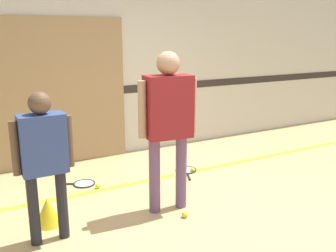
{
  "coord_description": "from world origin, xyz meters",
  "views": [
    {
      "loc": [
        -1.81,
        -3.13,
        1.86
      ],
      "look_at": [
        -0.0,
        0.17,
        0.94
      ],
      "focal_mm": 40.0,
      "sensor_mm": 36.0,
      "label": 1
    }
  ],
  "objects_px": {
    "racket_second_spare": "(83,184)",
    "tennis_ball_near_instructor": "(185,214)",
    "tennis_ball_stray_left": "(98,186)",
    "racket_spare_on_floor": "(186,170)",
    "person_student_left": "(44,152)",
    "training_cone": "(48,211)",
    "person_instructor": "(168,115)",
    "tennis_ball_by_spare_racket": "(193,170)"
  },
  "relations": [
    {
      "from": "tennis_ball_stray_left",
      "to": "person_instructor",
      "type": "bearing_deg",
      "value": -61.02
    },
    {
      "from": "racket_second_spare",
      "to": "tennis_ball_near_instructor",
      "type": "xyz_separation_m",
      "value": [
        0.69,
        -1.38,
        0.02
      ]
    },
    {
      "from": "racket_spare_on_floor",
      "to": "tennis_ball_near_instructor",
      "type": "height_order",
      "value": "tennis_ball_near_instructor"
    },
    {
      "from": "person_instructor",
      "to": "tennis_ball_by_spare_racket",
      "type": "relative_size",
      "value": 25.76
    },
    {
      "from": "racket_spare_on_floor",
      "to": "tennis_ball_by_spare_racket",
      "type": "xyz_separation_m",
      "value": [
        0.06,
        -0.08,
        0.02
      ]
    },
    {
      "from": "racket_second_spare",
      "to": "training_cone",
      "type": "height_order",
      "value": "training_cone"
    },
    {
      "from": "person_instructor",
      "to": "racket_spare_on_floor",
      "type": "xyz_separation_m",
      "value": [
        0.78,
        0.89,
        -1.04
      ]
    },
    {
      "from": "person_instructor",
      "to": "training_cone",
      "type": "distance_m",
      "value": 1.55
    },
    {
      "from": "person_student_left",
      "to": "tennis_ball_near_instructor",
      "type": "relative_size",
      "value": 21.1
    },
    {
      "from": "person_student_left",
      "to": "racket_spare_on_floor",
      "type": "height_order",
      "value": "person_student_left"
    },
    {
      "from": "person_student_left",
      "to": "racket_spare_on_floor",
      "type": "relative_size",
      "value": 2.56
    },
    {
      "from": "racket_second_spare",
      "to": "tennis_ball_stray_left",
      "type": "distance_m",
      "value": 0.26
    },
    {
      "from": "racket_spare_on_floor",
      "to": "tennis_ball_near_instructor",
      "type": "xyz_separation_m",
      "value": [
        -0.72,
        -1.16,
        0.02
      ]
    },
    {
      "from": "racket_second_spare",
      "to": "tennis_ball_near_instructor",
      "type": "bearing_deg",
      "value": 141.45
    },
    {
      "from": "racket_second_spare",
      "to": "tennis_ball_stray_left",
      "type": "xyz_separation_m",
      "value": [
        0.13,
        -0.22,
        0.02
      ]
    },
    {
      "from": "tennis_ball_stray_left",
      "to": "racket_second_spare",
      "type": "bearing_deg",
      "value": 120.22
    },
    {
      "from": "person_student_left",
      "to": "training_cone",
      "type": "distance_m",
      "value": 0.79
    },
    {
      "from": "person_student_left",
      "to": "racket_spare_on_floor",
      "type": "xyz_separation_m",
      "value": [
        2.05,
        0.93,
        -0.85
      ]
    },
    {
      "from": "person_instructor",
      "to": "tennis_ball_near_instructor",
      "type": "xyz_separation_m",
      "value": [
        0.06,
        -0.26,
        -1.02
      ]
    },
    {
      "from": "person_instructor",
      "to": "tennis_ball_by_spare_racket",
      "type": "height_order",
      "value": "person_instructor"
    },
    {
      "from": "racket_spare_on_floor",
      "to": "racket_second_spare",
      "type": "relative_size",
      "value": 1.07
    },
    {
      "from": "person_student_left",
      "to": "training_cone",
      "type": "relative_size",
      "value": 4.92
    },
    {
      "from": "racket_second_spare",
      "to": "tennis_ball_by_spare_racket",
      "type": "bearing_deg",
      "value": -166.66
    },
    {
      "from": "racket_second_spare",
      "to": "tennis_ball_stray_left",
      "type": "relative_size",
      "value": 7.72
    },
    {
      "from": "person_instructor",
      "to": "person_student_left",
      "type": "xyz_separation_m",
      "value": [
        -1.27,
        -0.04,
        -0.19
      ]
    },
    {
      "from": "tennis_ball_near_instructor",
      "to": "tennis_ball_by_spare_racket",
      "type": "relative_size",
      "value": 1.0
    },
    {
      "from": "tennis_ball_stray_left",
      "to": "training_cone",
      "type": "bearing_deg",
      "value": -139.17
    },
    {
      "from": "racket_spare_on_floor",
      "to": "tennis_ball_stray_left",
      "type": "height_order",
      "value": "tennis_ball_stray_left"
    },
    {
      "from": "tennis_ball_by_spare_racket",
      "to": "tennis_ball_stray_left",
      "type": "height_order",
      "value": "same"
    },
    {
      "from": "person_student_left",
      "to": "racket_second_spare",
      "type": "xyz_separation_m",
      "value": [
        0.64,
        1.16,
        -0.85
      ]
    },
    {
      "from": "person_instructor",
      "to": "training_cone",
      "type": "bearing_deg",
      "value": 173.0
    },
    {
      "from": "person_instructor",
      "to": "person_student_left",
      "type": "relative_size",
      "value": 1.22
    },
    {
      "from": "tennis_ball_by_spare_racket",
      "to": "racket_spare_on_floor",
      "type": "bearing_deg",
      "value": 126.21
    },
    {
      "from": "tennis_ball_by_spare_racket",
      "to": "tennis_ball_stray_left",
      "type": "bearing_deg",
      "value": 176.49
    },
    {
      "from": "racket_spare_on_floor",
      "to": "tennis_ball_by_spare_racket",
      "type": "height_order",
      "value": "tennis_ball_by_spare_racket"
    },
    {
      "from": "tennis_ball_stray_left",
      "to": "training_cone",
      "type": "xyz_separation_m",
      "value": [
        -0.72,
        -0.63,
        0.11
      ]
    },
    {
      "from": "person_instructor",
      "to": "racket_second_spare",
      "type": "xyz_separation_m",
      "value": [
        -0.63,
        1.12,
        -1.04
      ]
    },
    {
      "from": "person_instructor",
      "to": "racket_spare_on_floor",
      "type": "bearing_deg",
      "value": 54.46
    },
    {
      "from": "person_instructor",
      "to": "tennis_ball_stray_left",
      "type": "distance_m",
      "value": 1.45
    },
    {
      "from": "person_instructor",
      "to": "training_cone",
      "type": "height_order",
      "value": "person_instructor"
    },
    {
      "from": "racket_second_spare",
      "to": "tennis_ball_near_instructor",
      "type": "distance_m",
      "value": 1.54
    },
    {
      "from": "person_instructor",
      "to": "tennis_ball_near_instructor",
      "type": "distance_m",
      "value": 1.05
    }
  ]
}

